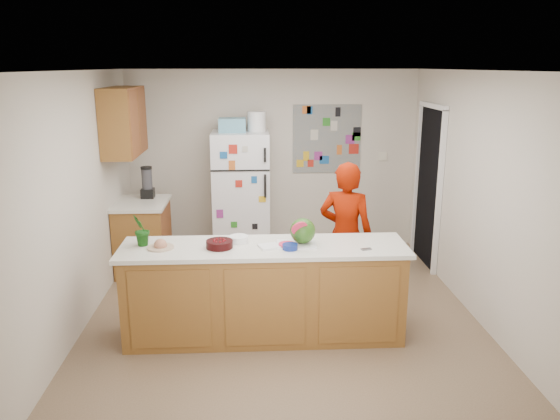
{
  "coord_description": "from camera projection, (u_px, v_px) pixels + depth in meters",
  "views": [
    {
      "loc": [
        -0.3,
        -5.32,
        2.55
      ],
      "look_at": [
        -0.01,
        0.2,
        1.08
      ],
      "focal_mm": 35.0,
      "sensor_mm": 36.0,
      "label": 1
    }
  ],
  "objects": [
    {
      "name": "wall_left",
      "position": [
        79.0,
        201.0,
        5.39
      ],
      "size": [
        0.02,
        4.5,
        2.5
      ],
      "primitive_type": "cube",
      "color": "beige",
      "rests_on": "ground"
    },
    {
      "name": "watermelon",
      "position": [
        303.0,
        231.0,
        5.09
      ],
      "size": [
        0.24,
        0.24,
        0.24
      ],
      "primitive_type": "sphere",
      "color": "#185A12",
      "rests_on": "cutting_board"
    },
    {
      "name": "cherry_bowl",
      "position": [
        219.0,
        244.0,
        5.01
      ],
      "size": [
        0.31,
        0.31,
        0.07
      ],
      "primitive_type": "cylinder",
      "rotation": [
        0.0,
        0.0,
        -0.3
      ],
      "color": "black",
      "rests_on": "peninsula_top"
    },
    {
      "name": "white_bowl",
      "position": [
        239.0,
        239.0,
        5.18
      ],
      "size": [
        0.21,
        0.21,
        0.06
      ],
      "primitive_type": "cylinder",
      "rotation": [
        0.0,
        0.0,
        0.18
      ],
      "color": "white",
      "rests_on": "peninsula_top"
    },
    {
      "name": "blender_appliance",
      "position": [
        147.0,
        183.0,
        6.95
      ],
      "size": [
        0.13,
        0.13,
        0.38
      ],
      "primitive_type": "cylinder",
      "color": "black",
      "rests_on": "side_counter_top"
    },
    {
      "name": "photo_collage",
      "position": [
        327.0,
        139.0,
        7.61
      ],
      "size": [
        0.95,
        0.01,
        0.95
      ],
      "primitive_type": "cube",
      "color": "slate",
      "rests_on": "wall_back"
    },
    {
      "name": "wall_back",
      "position": [
        273.0,
        161.0,
        7.67
      ],
      "size": [
        4.0,
        0.02,
        2.5
      ],
      "primitive_type": "cube",
      "color": "beige",
      "rests_on": "ground"
    },
    {
      "name": "peninsula_top",
      "position": [
        264.0,
        248.0,
        5.08
      ],
      "size": [
        2.68,
        0.7,
        0.04
      ],
      "primitive_type": "cube",
      "color": "silver",
      "rests_on": "peninsula_base"
    },
    {
      "name": "potted_plant",
      "position": [
        141.0,
        230.0,
        5.03
      ],
      "size": [
        0.17,
        0.19,
        0.31
      ],
      "primitive_type": "imported",
      "rotation": [
        0.0,
        0.0,
        4.53
      ],
      "color": "#123E14",
      "rests_on": "peninsula_top"
    },
    {
      "name": "peninsula_base",
      "position": [
        264.0,
        293.0,
        5.2
      ],
      "size": [
        2.6,
        0.62,
        0.88
      ],
      "primitive_type": "cube",
      "color": "brown",
      "rests_on": "floor"
    },
    {
      "name": "side_counter_top",
      "position": [
        141.0,
        203.0,
        6.8
      ],
      "size": [
        0.64,
        0.84,
        0.04
      ],
      "primitive_type": "cube",
      "color": "silver",
      "rests_on": "side_counter_base"
    },
    {
      "name": "keys",
      "position": [
        366.0,
        249.0,
        4.97
      ],
      "size": [
        0.1,
        0.06,
        0.01
      ],
      "primitive_type": "cube",
      "rotation": [
        0.0,
        0.0,
        0.26
      ],
      "color": "slate",
      "rests_on": "peninsula_top"
    },
    {
      "name": "plate",
      "position": [
        161.0,
        247.0,
        5.01
      ],
      "size": [
        0.32,
        0.32,
        0.02
      ],
      "primitive_type": "cylinder",
      "rotation": [
        0.0,
        0.0,
        -0.35
      ],
      "color": "#C6B395",
      "rests_on": "peninsula_top"
    },
    {
      "name": "fridge_top_bin",
      "position": [
        232.0,
        125.0,
        7.14
      ],
      "size": [
        0.35,
        0.28,
        0.18
      ],
      "primitive_type": "cube",
      "color": "#5999B2",
      "rests_on": "refrigerator"
    },
    {
      "name": "paper_towel",
      "position": [
        269.0,
        246.0,
        5.03
      ],
      "size": [
        0.22,
        0.21,
        0.02
      ],
      "primitive_type": "cube",
      "rotation": [
        0.0,
        0.0,
        0.34
      ],
      "color": "white",
      "rests_on": "peninsula_top"
    },
    {
      "name": "refrigerator",
      "position": [
        241.0,
        195.0,
        7.38
      ],
      "size": [
        0.75,
        0.7,
        1.7
      ],
      "primitive_type": "cube",
      "color": "silver",
      "rests_on": "floor"
    },
    {
      "name": "floor",
      "position": [
        282.0,
        313.0,
        5.81
      ],
      "size": [
        4.0,
        4.5,
        0.02
      ],
      "primitive_type": "cube",
      "color": "brown",
      "rests_on": "ground"
    },
    {
      "name": "person",
      "position": [
        346.0,
        235.0,
        5.81
      ],
      "size": [
        0.68,
        0.57,
        1.59
      ],
      "primitive_type": "imported",
      "rotation": [
        0.0,
        0.0,
        2.75
      ],
      "color": "#771100",
      "rests_on": "floor"
    },
    {
      "name": "wall_right",
      "position": [
        478.0,
        196.0,
        5.59
      ],
      "size": [
        0.02,
        4.5,
        2.5
      ],
      "primitive_type": "cube",
      "color": "beige",
      "rests_on": "ground"
    },
    {
      "name": "watermelon_slice",
      "position": [
        287.0,
        244.0,
        5.04
      ],
      "size": [
        0.16,
        0.16,
        0.02
      ],
      "primitive_type": "cylinder",
      "color": "red",
      "rests_on": "cutting_board"
    },
    {
      "name": "upper_cabinets",
      "position": [
        124.0,
        121.0,
        6.48
      ],
      "size": [
        0.35,
        1.0,
        0.8
      ],
      "primitive_type": "cube",
      "color": "brown",
      "rests_on": "wall_left"
    },
    {
      "name": "ceiling",
      "position": [
        282.0,
        69.0,
        5.16
      ],
      "size": [
        4.0,
        4.5,
        0.02
      ],
      "primitive_type": "cube",
      "color": "white",
      "rests_on": "wall_back"
    },
    {
      "name": "side_counter_base",
      "position": [
        143.0,
        238.0,
        6.92
      ],
      "size": [
        0.6,
        0.8,
        0.86
      ],
      "primitive_type": "cube",
      "color": "brown",
      "rests_on": "floor"
    },
    {
      "name": "cobalt_bowl",
      "position": [
        290.0,
        247.0,
        4.97
      ],
      "size": [
        0.19,
        0.19,
        0.05
      ],
      "primitive_type": "cylinder",
      "rotation": [
        0.0,
        0.0,
        0.42
      ],
      "color": "navy",
      "rests_on": "peninsula_top"
    },
    {
      "name": "doorway",
      "position": [
        429.0,
        187.0,
        7.05
      ],
      "size": [
        0.03,
        0.85,
        2.04
      ],
      "primitive_type": "cube",
      "color": "black",
      "rests_on": "ground"
    },
    {
      "name": "cutting_board",
      "position": [
        296.0,
        244.0,
        5.1
      ],
      "size": [
        0.37,
        0.28,
        0.01
      ],
      "primitive_type": "cube",
      "rotation": [
        0.0,
        0.0,
        -0.03
      ],
      "color": "silver",
      "rests_on": "peninsula_top"
    }
  ]
}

